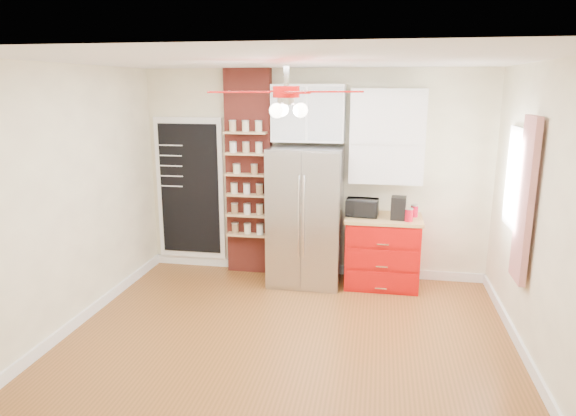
% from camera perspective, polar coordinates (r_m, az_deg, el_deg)
% --- Properties ---
extents(floor, '(4.50, 4.50, 0.00)m').
position_cam_1_polar(floor, '(5.28, -0.17, -14.61)').
color(floor, brown).
rests_on(floor, ground).
extents(ceiling, '(4.50, 4.50, 0.00)m').
position_cam_1_polar(ceiling, '(4.66, -0.20, 16.11)').
color(ceiling, white).
rests_on(ceiling, wall_back).
extents(wall_back, '(4.50, 0.02, 2.70)m').
position_cam_1_polar(wall_back, '(6.73, 2.87, 3.75)').
color(wall_back, '#FFF8CD').
rests_on(wall_back, floor).
extents(wall_front, '(4.50, 0.02, 2.70)m').
position_cam_1_polar(wall_front, '(2.94, -7.27, -9.35)').
color(wall_front, '#FFF8CD').
rests_on(wall_front, floor).
extents(wall_left, '(0.02, 4.00, 2.70)m').
position_cam_1_polar(wall_left, '(5.64, -23.29, 0.75)').
color(wall_left, '#FFF8CD').
rests_on(wall_left, floor).
extents(wall_right, '(0.02, 4.00, 2.70)m').
position_cam_1_polar(wall_right, '(4.93, 26.51, -1.30)').
color(wall_right, '#FFF8CD').
rests_on(wall_right, floor).
extents(chalkboard, '(0.95, 0.05, 1.95)m').
position_cam_1_polar(chalkboard, '(7.16, -10.83, 2.07)').
color(chalkboard, white).
rests_on(chalkboard, wall_back).
extents(brick_pillar, '(0.60, 0.16, 2.70)m').
position_cam_1_polar(brick_pillar, '(6.81, -4.34, 3.84)').
color(brick_pillar, maroon).
rests_on(brick_pillar, floor).
extents(fridge, '(0.90, 0.70, 1.75)m').
position_cam_1_polar(fridge, '(6.48, 1.97, -0.93)').
color(fridge, '#A5A5A9').
rests_on(fridge, floor).
extents(upper_glass_cabinet, '(0.90, 0.35, 0.70)m').
position_cam_1_polar(upper_glass_cabinet, '(6.48, 2.31, 10.50)').
color(upper_glass_cabinet, white).
rests_on(upper_glass_cabinet, wall_back).
extents(red_cabinet, '(0.94, 0.64, 0.90)m').
position_cam_1_polar(red_cabinet, '(6.59, 10.41, -4.74)').
color(red_cabinet, '#AE0907').
rests_on(red_cabinet, floor).
extents(upper_shelf_unit, '(0.90, 0.30, 1.15)m').
position_cam_1_polar(upper_shelf_unit, '(6.46, 10.95, 7.81)').
color(upper_shelf_unit, white).
rests_on(upper_shelf_unit, wall_back).
extents(window, '(0.04, 0.75, 1.05)m').
position_cam_1_polar(window, '(5.73, 24.10, 2.90)').
color(window, white).
rests_on(window, wall_right).
extents(curtain, '(0.06, 0.40, 1.55)m').
position_cam_1_polar(curtain, '(5.22, 24.85, 0.76)').
color(curtain, '#A81716').
rests_on(curtain, wall_right).
extents(ceiling_fan, '(1.40, 1.40, 0.44)m').
position_cam_1_polar(ceiling_fan, '(4.66, -0.19, 12.71)').
color(ceiling_fan, silver).
rests_on(ceiling_fan, ceiling).
extents(toaster_oven, '(0.41, 0.29, 0.22)m').
position_cam_1_polar(toaster_oven, '(6.43, 8.23, 0.05)').
color(toaster_oven, black).
rests_on(toaster_oven, red_cabinet).
extents(coffee_maker, '(0.19, 0.20, 0.28)m').
position_cam_1_polar(coffee_maker, '(6.35, 12.17, 0.01)').
color(coffee_maker, black).
rests_on(coffee_maker, red_cabinet).
extents(canister_left, '(0.12, 0.12, 0.15)m').
position_cam_1_polar(canister_left, '(6.29, 13.28, -0.80)').
color(canister_left, '#B90A1D').
rests_on(canister_left, red_cabinet).
extents(canister_right, '(0.11, 0.11, 0.14)m').
position_cam_1_polar(canister_right, '(6.53, 13.85, -0.35)').
color(canister_right, red).
rests_on(canister_right, red_cabinet).
extents(pantry_jar_oats, '(0.11, 0.11, 0.12)m').
position_cam_1_polar(pantry_jar_oats, '(6.69, -5.72, 4.34)').
color(pantry_jar_oats, beige).
rests_on(pantry_jar_oats, brick_pillar).
extents(pantry_jar_beans, '(0.11, 0.11, 0.12)m').
position_cam_1_polar(pantry_jar_beans, '(6.62, -3.76, 4.28)').
color(pantry_jar_beans, '#95714C').
rests_on(pantry_jar_beans, brick_pillar).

